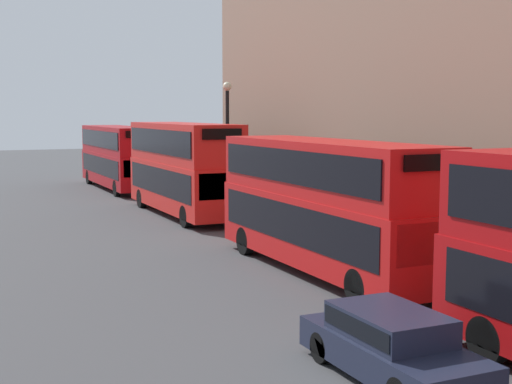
{
  "coord_description": "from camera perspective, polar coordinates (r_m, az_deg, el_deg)",
  "views": [
    {
      "loc": [
        -9.67,
        -0.29,
        5.12
      ],
      "look_at": [
        0.48,
        21.94,
        2.36
      ],
      "focal_mm": 50.0,
      "sensor_mm": 36.0,
      "label": 1
    }
  ],
  "objects": [
    {
      "name": "car_hatchback",
      "position": [
        14.21,
        10.77,
        -11.77
      ],
      "size": [
        1.76,
        4.26,
        1.34
      ],
      "color": "#1E2338",
      "rests_on": "ground"
    },
    {
      "name": "pedestrian",
      "position": [
        29.11,
        4.87,
        -2.18
      ],
      "size": [
        0.36,
        0.36,
        1.67
      ],
      "color": "#26262D",
      "rests_on": "ground"
    },
    {
      "name": "street_lamp",
      "position": [
        35.56,
        -2.3,
        4.72
      ],
      "size": [
        0.44,
        0.44,
        6.59
      ],
      "color": "black",
      "rests_on": "ground"
    },
    {
      "name": "bus_third_in_queue",
      "position": [
        35.31,
        -5.86,
        2.16
      ],
      "size": [
        2.59,
        10.51,
        4.56
      ],
      "color": "red",
      "rests_on": "ground"
    },
    {
      "name": "bus_trailing",
      "position": [
        48.15,
        -10.97,
        2.96
      ],
      "size": [
        2.59,
        11.47,
        4.16
      ],
      "color": "#A80F14",
      "rests_on": "ground"
    },
    {
      "name": "bus_second_in_queue",
      "position": [
        22.61,
        5.56,
        -0.67
      ],
      "size": [
        2.59,
        10.68,
        4.22
      ],
      "color": "red",
      "rests_on": "ground"
    }
  ]
}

